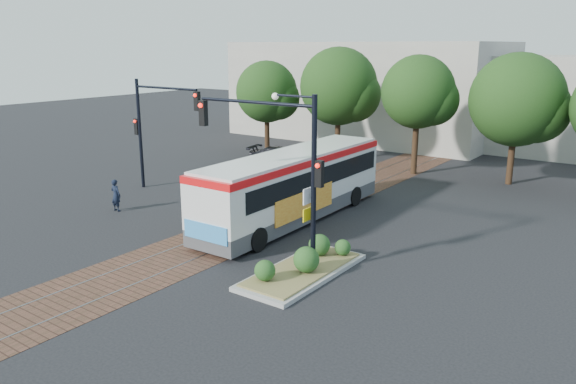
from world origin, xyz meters
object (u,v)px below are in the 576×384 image
(signal_pole_main, at_px, (284,153))
(officer, at_px, (116,195))
(city_bus, at_px, (294,183))
(traffic_island, at_px, (305,264))
(signal_pole_left, at_px, (153,120))
(parked_car, at_px, (284,158))

(signal_pole_main, distance_m, officer, 11.23)
(city_bus, distance_m, signal_pole_main, 6.13)
(traffic_island, xyz_separation_m, officer, (-11.63, 1.01, 0.45))
(signal_pole_main, height_order, signal_pole_left, signal_pole_main)
(signal_pole_left, height_order, officer, signal_pole_left)
(traffic_island, bearing_deg, parked_car, 128.70)
(signal_pole_main, distance_m, parked_car, 16.95)
(signal_pole_left, xyz_separation_m, parked_car, (2.41, 8.56, -3.18))
(signal_pole_main, xyz_separation_m, parked_car, (-9.82, 13.37, -3.47))
(traffic_island, height_order, signal_pole_left, signal_pole_left)
(traffic_island, distance_m, signal_pole_left, 14.50)
(officer, bearing_deg, city_bus, -155.49)
(traffic_island, distance_m, signal_pole_main, 3.95)
(city_bus, xyz_separation_m, signal_pole_main, (2.94, -4.81, 2.42))
(signal_pole_left, bearing_deg, parked_car, 74.30)
(traffic_island, relative_size, officer, 3.33)
(signal_pole_left, bearing_deg, officer, -68.19)
(traffic_island, distance_m, officer, 11.68)
(city_bus, relative_size, traffic_island, 2.25)
(city_bus, xyz_separation_m, traffic_island, (3.90, -4.90, -1.41))
(traffic_island, relative_size, signal_pole_left, 0.87)
(parked_car, bearing_deg, traffic_island, -150.55)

